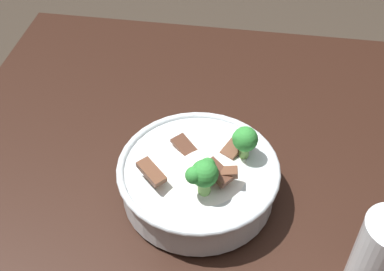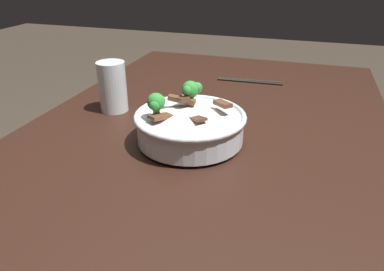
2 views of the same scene
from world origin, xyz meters
name	(u,v)px [view 1 (image 1 of 2)]	position (x,y,z in m)	size (l,w,h in m)	color
rice_bowl	(199,177)	(0.14, -0.02, 0.85)	(0.26, 0.26, 0.13)	silver
drinking_glass	(381,260)	(0.02, -0.28, 0.86)	(0.08, 0.08, 0.14)	white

